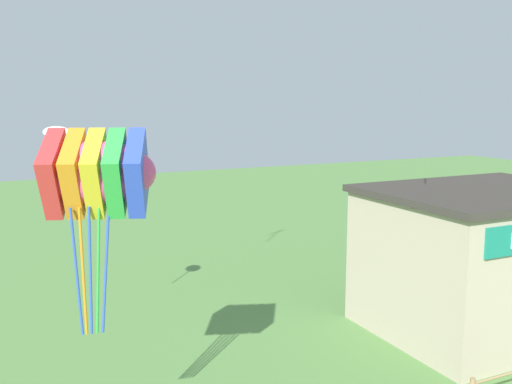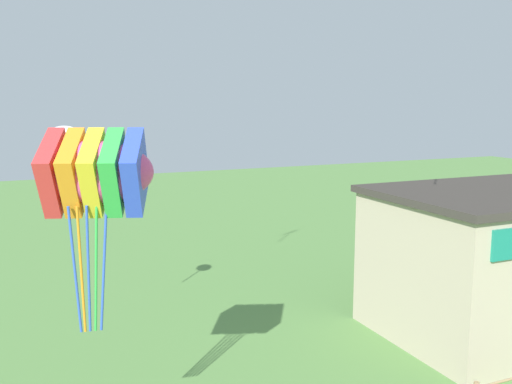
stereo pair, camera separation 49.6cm
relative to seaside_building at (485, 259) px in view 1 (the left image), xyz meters
name	(u,v)px [view 1 (the left image)]	position (x,y,z in m)	size (l,w,h in m)	color
seaside_building	(485,259)	(0.00, 0.00, 0.00)	(8.08, 6.14, 5.08)	#B7A88E
kite_rainbow_parafoil	(97,174)	(-13.82, -2.51, 4.11)	(2.84, 2.48, 4.27)	#E54C8C
kite_white_delta	(56,134)	(-13.83, 3.91, 4.57)	(0.84, 0.81, 1.90)	white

